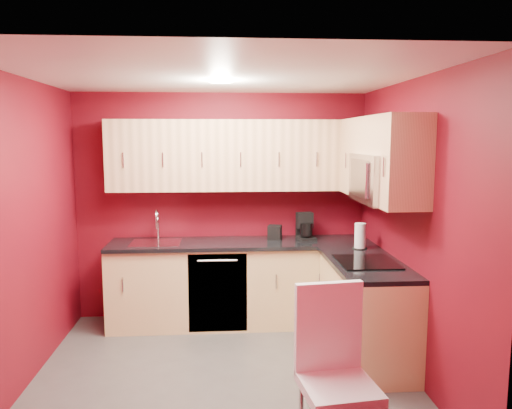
{
  "coord_description": "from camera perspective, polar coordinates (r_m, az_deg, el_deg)",
  "views": [
    {
      "loc": [
        -0.01,
        -4.04,
        2.01
      ],
      "look_at": [
        0.32,
        0.55,
        1.39
      ],
      "focal_mm": 35.0,
      "sensor_mm": 36.0,
      "label": 1
    }
  ],
  "objects": [
    {
      "name": "floor",
      "position": [
        4.52,
        -3.72,
        -18.82
      ],
      "size": [
        3.2,
        3.2,
        0.0
      ],
      "primitive_type": "plane",
      "color": "#4B4846",
      "rests_on": "ground"
    },
    {
      "name": "ceiling",
      "position": [
        4.07,
        -4.03,
        14.51
      ],
      "size": [
        3.2,
        3.2,
        0.0
      ],
      "primitive_type": "plane",
      "rotation": [
        3.14,
        0.0,
        0.0
      ],
      "color": "white",
      "rests_on": "wall_back"
    },
    {
      "name": "wall_back",
      "position": [
        5.6,
        -3.93,
        -0.2
      ],
      "size": [
        3.2,
        0.0,
        3.2
      ],
      "primitive_type": "plane",
      "rotation": [
        1.57,
        0.0,
        0.0
      ],
      "color": "maroon",
      "rests_on": "floor"
    },
    {
      "name": "wall_front",
      "position": [
        2.66,
        -3.72,
        -9.02
      ],
      "size": [
        3.2,
        0.0,
        3.2
      ],
      "primitive_type": "plane",
      "rotation": [
        -1.57,
        0.0,
        0.0
      ],
      "color": "maroon",
      "rests_on": "floor"
    },
    {
      "name": "wall_left",
      "position": [
        4.41,
        -25.16,
        -3.03
      ],
      "size": [
        0.0,
        3.0,
        3.0
      ],
      "primitive_type": "plane",
      "rotation": [
        1.57,
        0.0,
        1.57
      ],
      "color": "maroon",
      "rests_on": "floor"
    },
    {
      "name": "wall_right",
      "position": [
        4.42,
        17.38,
        -2.63
      ],
      "size": [
        0.0,
        3.0,
        3.0
      ],
      "primitive_type": "plane",
      "rotation": [
        1.57,
        0.0,
        -1.57
      ],
      "color": "maroon",
      "rests_on": "floor"
    },
    {
      "name": "base_cabinets_back",
      "position": [
        5.48,
        -1.73,
        -9.09
      ],
      "size": [
        2.8,
        0.6,
        0.87
      ],
      "primitive_type": "cube",
      "color": "#E9CA85",
      "rests_on": "floor"
    },
    {
      "name": "base_cabinets_right",
      "position": [
        4.76,
        12.42,
        -11.89
      ],
      "size": [
        0.6,
        1.3,
        0.87
      ],
      "primitive_type": "cube",
      "color": "#E9CA85",
      "rests_on": "floor"
    },
    {
      "name": "countertop_back",
      "position": [
        5.35,
        -1.74,
        -4.46
      ],
      "size": [
        2.8,
        0.63,
        0.04
      ],
      "primitive_type": "cube",
      "color": "black",
      "rests_on": "base_cabinets_back"
    },
    {
      "name": "countertop_right",
      "position": [
        4.61,
        12.46,
        -6.63
      ],
      "size": [
        0.63,
        1.27,
        0.04
      ],
      "primitive_type": "cube",
      "color": "black",
      "rests_on": "base_cabinets_right"
    },
    {
      "name": "upper_cabinets_back",
      "position": [
        5.38,
        -1.84,
        5.64
      ],
      "size": [
        2.8,
        0.35,
        0.75
      ],
      "primitive_type": "cube",
      "color": "#E3B180",
      "rests_on": "wall_back"
    },
    {
      "name": "upper_cabinets_right",
      "position": [
        4.71,
        13.74,
        5.91
      ],
      "size": [
        0.35,
        1.55,
        0.75
      ],
      "color": "#E3B180",
      "rests_on": "wall_right"
    },
    {
      "name": "microwave",
      "position": [
        4.48,
        14.2,
        2.91
      ],
      "size": [
        0.42,
        0.76,
        0.42
      ],
      "color": "silver",
      "rests_on": "upper_cabinets_right"
    },
    {
      "name": "cooktop",
      "position": [
        4.57,
        12.53,
        -6.43
      ],
      "size": [
        0.5,
        0.55,
        0.01
      ],
      "primitive_type": "cube",
      "color": "black",
      "rests_on": "countertop_right"
    },
    {
      "name": "sink",
      "position": [
        5.4,
        -11.36,
        -3.92
      ],
      "size": [
        0.52,
        0.42,
        0.35
      ],
      "color": "silver",
      "rests_on": "countertop_back"
    },
    {
      "name": "dishwasher_front",
      "position": [
        5.2,
        -4.39,
        -10.04
      ],
      "size": [
        0.6,
        0.02,
        0.82
      ],
      "primitive_type": "cube",
      "color": "black",
      "rests_on": "base_cabinets_back"
    },
    {
      "name": "downlight",
      "position": [
        4.37,
        -4.03,
        13.84
      ],
      "size": [
        0.2,
        0.2,
        0.01
      ],
      "primitive_type": "cylinder",
      "color": "white",
      "rests_on": "ceiling"
    },
    {
      "name": "coffee_maker",
      "position": [
        5.45,
        5.78,
        -2.5
      ],
      "size": [
        0.22,
        0.26,
        0.29
      ],
      "primitive_type": null,
      "rotation": [
        0.0,
        0.0,
        0.2
      ],
      "color": "black",
      "rests_on": "countertop_back"
    },
    {
      "name": "napkin_holder",
      "position": [
        5.46,
        2.16,
        -3.2
      ],
      "size": [
        0.17,
        0.17,
        0.15
      ],
      "primitive_type": null,
      "rotation": [
        0.0,
        0.0,
        -0.27
      ],
      "color": "black",
      "rests_on": "countertop_back"
    },
    {
      "name": "paper_towel",
      "position": [
        5.09,
        11.81,
        -3.54
      ],
      "size": [
        0.19,
        0.19,
        0.26
      ],
      "primitive_type": null,
      "rotation": [
        0.0,
        0.0,
        -0.42
      ],
      "color": "silver",
      "rests_on": "countertop_right"
    },
    {
      "name": "dining_chair",
      "position": [
        3.28,
        9.41,
        -18.99
      ],
      "size": [
        0.5,
        0.51,
        1.1
      ],
      "primitive_type": null,
      "rotation": [
        0.0,
        0.0,
        0.12
      ],
      "color": "white",
      "rests_on": "floor"
    }
  ]
}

